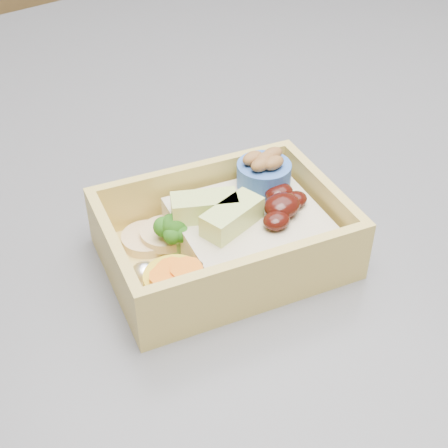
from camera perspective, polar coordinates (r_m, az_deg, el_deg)
island at (r=0.94m, az=4.85°, el=-14.71°), size 1.24×0.84×0.92m
bento_box at (r=0.42m, az=0.53°, el=-0.81°), size 0.18×0.15×0.06m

